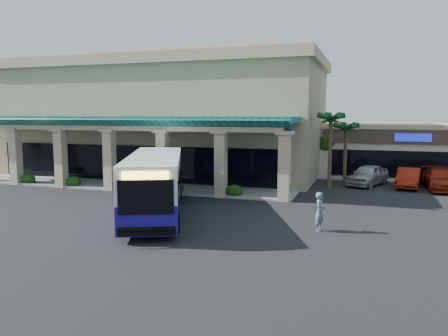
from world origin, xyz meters
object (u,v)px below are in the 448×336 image
(car_red, at_px, (440,179))
(transit_bus, at_px, (155,185))
(car_silver, at_px, (368,175))
(pedestrian, at_px, (320,211))
(car_white, at_px, (409,178))

(car_red, bearing_deg, transit_bus, -143.07)
(car_silver, bearing_deg, transit_bus, -106.30)
(transit_bus, height_order, car_red, transit_bus)
(car_silver, bearing_deg, pedestrian, -76.14)
(transit_bus, height_order, car_white, transit_bus)
(car_silver, bearing_deg, car_red, 17.99)
(pedestrian, distance_m, car_silver, 15.76)
(pedestrian, height_order, car_silver, pedestrian)
(transit_bus, bearing_deg, car_silver, 28.48)
(car_white, bearing_deg, car_red, 1.78)
(pedestrian, xyz_separation_m, car_red, (7.64, 15.21, -0.18))
(car_silver, height_order, car_white, car_silver)
(car_white, bearing_deg, car_silver, -174.31)
(transit_bus, distance_m, car_red, 22.51)
(car_white, bearing_deg, transit_bus, -127.16)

